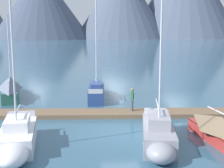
{
  "coord_description": "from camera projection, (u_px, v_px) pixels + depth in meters",
  "views": [
    {
      "loc": [
        -2.48,
        -18.93,
        6.27
      ],
      "look_at": [
        0.0,
        6.0,
        2.0
      ],
      "focal_mm": 51.93,
      "sensor_mm": 36.0,
      "label": 1
    }
  ],
  "objects": [
    {
      "name": "sailboat_second_berth",
      "position": [
        17.0,
        139.0,
        16.85
      ],
      "size": [
        2.15,
        6.15,
        8.13
      ],
      "color": "white",
      "rests_on": "ground"
    },
    {
      "name": "sailboat_mid_dock_port",
      "position": [
        96.0,
        91.0,
        29.66
      ],
      "size": [
        1.75,
        6.83,
        9.09
      ],
      "color": "navy",
      "rests_on": "ground"
    },
    {
      "name": "mountain_shoulder_ridge",
      "position": [
        122.0,
        0.0,
        212.33
      ],
      "size": [
        63.07,
        63.07,
        47.52
      ],
      "color": "#4C566B",
      "rests_on": "ground"
    },
    {
      "name": "mountain_central_massif",
      "position": [
        41.0,
        2.0,
        203.23
      ],
      "size": [
        62.72,
        62.72,
        43.88
      ],
      "color": "#424C60",
      "rests_on": "ground"
    },
    {
      "name": "dock",
      "position": [
        115.0,
        113.0,
        23.77
      ],
      "size": [
        23.49,
        3.85,
        0.3
      ],
      "color": "brown",
      "rests_on": "ground"
    },
    {
      "name": "sailboat_mid_dock_starboard",
      "position": [
        159.0,
        134.0,
        17.42
      ],
      "size": [
        2.63,
        6.26,
        9.43
      ],
      "color": "#93939E",
      "rests_on": "ground"
    },
    {
      "name": "ground_plane",
      "position": [
        122.0,
        132.0,
        19.87
      ],
      "size": [
        700.0,
        700.0,
        0.0
      ],
      "primitive_type": "plane",
      "color": "#335B75"
    },
    {
      "name": "sailboat_nearest_berth",
      "position": [
        10.0,
        87.0,
        29.66
      ],
      "size": [
        2.52,
        7.32,
        7.36
      ],
      "color": "#336B56",
      "rests_on": "ground"
    },
    {
      "name": "person_on_dock",
      "position": [
        132.0,
        98.0,
        23.83
      ],
      "size": [
        0.26,
        0.59,
        1.69
      ],
      "color": "#384256",
      "rests_on": "dock"
    }
  ]
}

